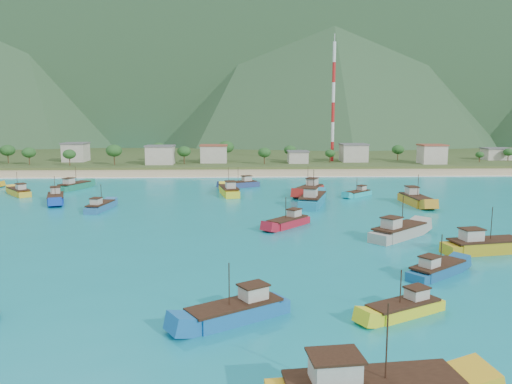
{
  "coord_description": "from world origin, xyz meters",
  "views": [
    {
      "loc": [
        1.28,
        -87.85,
        19.06
      ],
      "look_at": [
        5.22,
        18.0,
        3.0
      ],
      "focal_mm": 35.0,
      "sensor_mm": 36.0,
      "label": 1
    }
  ],
  "objects_px": {
    "boat_5": "(237,313)",
    "boat_24": "(399,232)",
    "boat_19": "(309,191)",
    "boat_23": "(416,200)",
    "boat_12": "(100,207)",
    "boat_13": "(405,310)",
    "boat_8": "(56,199)",
    "boat_20": "(437,271)",
    "boat_4": "(19,192)",
    "boat_17": "(358,194)",
    "boat_11": "(288,223)",
    "boat_15": "(484,247)",
    "boat_3": "(229,191)",
    "boat_18": "(74,186)",
    "boat_25": "(241,185)",
    "boat_6": "(313,200)",
    "radio_tower": "(333,102)"
  },
  "relations": [
    {
      "from": "boat_11",
      "to": "boat_18",
      "type": "height_order",
      "value": "boat_18"
    },
    {
      "from": "boat_13",
      "to": "boat_19",
      "type": "height_order",
      "value": "boat_19"
    },
    {
      "from": "boat_6",
      "to": "boat_19",
      "type": "distance_m",
      "value": 15.02
    },
    {
      "from": "boat_17",
      "to": "boat_12",
      "type": "bearing_deg",
      "value": 62.31
    },
    {
      "from": "boat_8",
      "to": "boat_4",
      "type": "bearing_deg",
      "value": -59.12
    },
    {
      "from": "boat_8",
      "to": "boat_17",
      "type": "bearing_deg",
      "value": 166.69
    },
    {
      "from": "boat_25",
      "to": "boat_23",
      "type": "bearing_deg",
      "value": -154.67
    },
    {
      "from": "boat_5",
      "to": "boat_25",
      "type": "distance_m",
      "value": 89.55
    },
    {
      "from": "boat_5",
      "to": "boat_18",
      "type": "xyz_separation_m",
      "value": [
        -43.06,
        87.31,
        0.04
      ]
    },
    {
      "from": "boat_3",
      "to": "boat_13",
      "type": "height_order",
      "value": "boat_3"
    },
    {
      "from": "boat_4",
      "to": "boat_12",
      "type": "xyz_separation_m",
      "value": [
        25.3,
        -20.77,
        -0.07
      ]
    },
    {
      "from": "radio_tower",
      "to": "boat_3",
      "type": "height_order",
      "value": "radio_tower"
    },
    {
      "from": "boat_23",
      "to": "boat_17",
      "type": "bearing_deg",
      "value": -54.25
    },
    {
      "from": "boat_4",
      "to": "boat_15",
      "type": "xyz_separation_m",
      "value": [
        88.33,
        -55.48,
        0.17
      ]
    },
    {
      "from": "boat_19",
      "to": "boat_23",
      "type": "bearing_deg",
      "value": 172.8
    },
    {
      "from": "boat_18",
      "to": "boat_24",
      "type": "relative_size",
      "value": 0.98
    },
    {
      "from": "boat_15",
      "to": "boat_24",
      "type": "xyz_separation_m",
      "value": [
        -9.29,
        9.07,
        0.02
      ]
    },
    {
      "from": "boat_25",
      "to": "boat_8",
      "type": "bearing_deg",
      "value": 90.67
    },
    {
      "from": "boat_11",
      "to": "boat_20",
      "type": "relative_size",
      "value": 1.01
    },
    {
      "from": "boat_15",
      "to": "boat_24",
      "type": "height_order",
      "value": "boat_24"
    },
    {
      "from": "boat_12",
      "to": "boat_24",
      "type": "xyz_separation_m",
      "value": [
        53.74,
        -25.64,
        0.26
      ]
    },
    {
      "from": "boat_5",
      "to": "boat_13",
      "type": "distance_m",
      "value": 16.3
    },
    {
      "from": "boat_5",
      "to": "boat_19",
      "type": "relative_size",
      "value": 0.8
    },
    {
      "from": "boat_5",
      "to": "boat_8",
      "type": "distance_m",
      "value": 78.17
    },
    {
      "from": "boat_8",
      "to": "boat_24",
      "type": "bearing_deg",
      "value": 133.34
    },
    {
      "from": "boat_8",
      "to": "boat_20",
      "type": "xyz_separation_m",
      "value": [
        64.8,
        -54.42,
        -0.19
      ]
    },
    {
      "from": "boat_12",
      "to": "boat_13",
      "type": "xyz_separation_m",
      "value": [
        44.39,
        -56.37,
        -0.1
      ]
    },
    {
      "from": "boat_20",
      "to": "boat_23",
      "type": "relative_size",
      "value": 0.73
    },
    {
      "from": "boat_4",
      "to": "boat_18",
      "type": "bearing_deg",
      "value": 4.03
    },
    {
      "from": "boat_12",
      "to": "boat_23",
      "type": "distance_m",
      "value": 67.29
    },
    {
      "from": "boat_4",
      "to": "boat_8",
      "type": "distance_m",
      "value": 16.84
    },
    {
      "from": "boat_23",
      "to": "boat_24",
      "type": "relative_size",
      "value": 1.08
    },
    {
      "from": "boat_13",
      "to": "boat_15",
      "type": "height_order",
      "value": "boat_15"
    },
    {
      "from": "boat_19",
      "to": "boat_20",
      "type": "relative_size",
      "value": 1.44
    },
    {
      "from": "boat_6",
      "to": "boat_13",
      "type": "xyz_separation_m",
      "value": [
        -0.07,
        -60.38,
        -0.56
      ]
    },
    {
      "from": "radio_tower",
      "to": "boat_19",
      "type": "height_order",
      "value": "radio_tower"
    },
    {
      "from": "boat_5",
      "to": "boat_4",
      "type": "bearing_deg",
      "value": 2.81
    },
    {
      "from": "boat_20",
      "to": "boat_3",
      "type": "bearing_deg",
      "value": 165.2
    },
    {
      "from": "boat_4",
      "to": "boat_5",
      "type": "xyz_separation_m",
      "value": [
        53.39,
        -77.76,
        0.02
      ]
    },
    {
      "from": "boat_3",
      "to": "boat_4",
      "type": "xyz_separation_m",
      "value": [
        -51.45,
        1.38,
        -0.19
      ]
    },
    {
      "from": "boat_5",
      "to": "boat_24",
      "type": "relative_size",
      "value": 0.92
    },
    {
      "from": "boat_23",
      "to": "boat_25",
      "type": "distance_m",
      "value": 47.45
    },
    {
      "from": "boat_15",
      "to": "boat_24",
      "type": "distance_m",
      "value": 12.99
    },
    {
      "from": "boat_5",
      "to": "boat_24",
      "type": "distance_m",
      "value": 40.5
    },
    {
      "from": "boat_15",
      "to": "boat_20",
      "type": "distance_m",
      "value": 14.62
    },
    {
      "from": "boat_24",
      "to": "boat_8",
      "type": "bearing_deg",
      "value": -158.99
    },
    {
      "from": "boat_11",
      "to": "boat_24",
      "type": "height_order",
      "value": "boat_24"
    },
    {
      "from": "boat_11",
      "to": "boat_25",
      "type": "bearing_deg",
      "value": -38.84
    },
    {
      "from": "boat_24",
      "to": "boat_5",
      "type": "bearing_deg",
      "value": -80.12
    },
    {
      "from": "boat_12",
      "to": "boat_8",
      "type": "bearing_deg",
      "value": 151.07
    }
  ]
}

